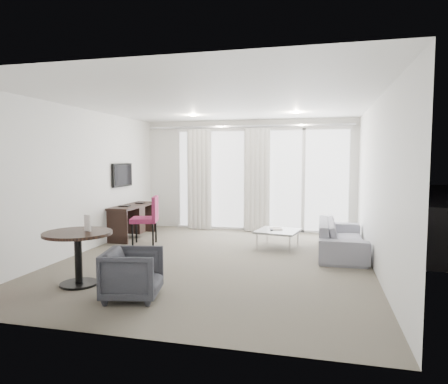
% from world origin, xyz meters
% --- Properties ---
extents(floor, '(5.00, 6.00, 0.00)m').
position_xyz_m(floor, '(0.00, 0.00, 0.00)').
color(floor, '#615A4D').
rests_on(floor, ground).
extents(ceiling, '(5.00, 6.00, 0.00)m').
position_xyz_m(ceiling, '(0.00, 0.00, 2.60)').
color(ceiling, white).
rests_on(ceiling, ground).
extents(wall_left, '(0.00, 6.00, 2.60)m').
position_xyz_m(wall_left, '(-2.50, 0.00, 1.30)').
color(wall_left, silver).
rests_on(wall_left, ground).
extents(wall_right, '(0.00, 6.00, 2.60)m').
position_xyz_m(wall_right, '(2.50, 0.00, 1.30)').
color(wall_right, silver).
rests_on(wall_right, ground).
extents(wall_front, '(5.00, 0.00, 2.60)m').
position_xyz_m(wall_front, '(0.00, -3.00, 1.30)').
color(wall_front, silver).
rests_on(wall_front, ground).
extents(window_panel, '(4.00, 0.02, 2.38)m').
position_xyz_m(window_panel, '(0.30, 2.98, 1.20)').
color(window_panel, white).
rests_on(window_panel, ground).
extents(window_frame, '(4.10, 0.06, 2.44)m').
position_xyz_m(window_frame, '(0.30, 2.97, 1.20)').
color(window_frame, white).
rests_on(window_frame, ground).
extents(curtain_left, '(0.60, 0.20, 2.38)m').
position_xyz_m(curtain_left, '(-1.15, 2.82, 1.20)').
color(curtain_left, silver).
rests_on(curtain_left, ground).
extents(curtain_right, '(0.60, 0.20, 2.38)m').
position_xyz_m(curtain_right, '(0.25, 2.82, 1.20)').
color(curtain_right, silver).
rests_on(curtain_right, ground).
extents(curtain_track, '(4.80, 0.04, 0.04)m').
position_xyz_m(curtain_track, '(0.00, 2.82, 2.45)').
color(curtain_track, '#B2B2B7').
rests_on(curtain_track, ceiling).
extents(downlight_a, '(0.12, 0.12, 0.02)m').
position_xyz_m(downlight_a, '(-0.90, 1.60, 2.59)').
color(downlight_a, '#FFE0B2').
rests_on(downlight_a, ceiling).
extents(downlight_b, '(0.12, 0.12, 0.02)m').
position_xyz_m(downlight_b, '(1.20, 1.60, 2.59)').
color(downlight_b, '#FFE0B2').
rests_on(downlight_b, ceiling).
extents(desk, '(0.47, 1.50, 0.70)m').
position_xyz_m(desk, '(-2.25, 1.51, 0.35)').
color(desk, black).
rests_on(desk, floor).
extents(tv, '(0.05, 0.80, 0.50)m').
position_xyz_m(tv, '(-2.46, 1.45, 1.35)').
color(tv, black).
rests_on(tv, wall_left).
extents(desk_chair, '(0.64, 0.61, 0.96)m').
position_xyz_m(desk_chair, '(-1.69, 0.87, 0.48)').
color(desk_chair, maroon).
rests_on(desk_chair, floor).
extents(round_table, '(1.03, 1.03, 0.72)m').
position_xyz_m(round_table, '(-1.45, -1.70, 0.36)').
color(round_table, black).
rests_on(round_table, floor).
extents(menu_card, '(0.12, 0.06, 0.22)m').
position_xyz_m(menu_card, '(-1.35, -1.62, 0.72)').
color(menu_card, white).
rests_on(menu_card, round_table).
extents(tub_armchair, '(0.79, 0.77, 0.61)m').
position_xyz_m(tub_armchair, '(-0.50, -2.01, 0.30)').
color(tub_armchair, '#2D2E35').
rests_on(tub_armchair, floor).
extents(coffee_table, '(0.88, 0.88, 0.34)m').
position_xyz_m(coffee_table, '(0.91, 1.20, 0.17)').
color(coffee_table, gray).
rests_on(coffee_table, floor).
extents(remote, '(0.06, 0.15, 0.02)m').
position_xyz_m(remote, '(0.79, 1.18, 0.36)').
color(remote, black).
rests_on(remote, coffee_table).
extents(magazine, '(0.27, 0.31, 0.01)m').
position_xyz_m(magazine, '(0.86, 1.30, 0.36)').
color(magazine, gray).
rests_on(magazine, coffee_table).
extents(sofa, '(0.79, 2.02, 0.59)m').
position_xyz_m(sofa, '(2.07, 1.02, 0.29)').
color(sofa, gray).
rests_on(sofa, floor).
extents(terrace_slab, '(5.60, 3.00, 0.12)m').
position_xyz_m(terrace_slab, '(0.30, 4.50, -0.06)').
color(terrace_slab, '#4D4D50').
rests_on(terrace_slab, ground).
extents(rattan_chair_a, '(0.67, 0.67, 0.89)m').
position_xyz_m(rattan_chair_a, '(0.98, 4.58, 0.45)').
color(rattan_chair_a, brown).
rests_on(rattan_chair_a, terrace_slab).
extents(rattan_chair_b, '(0.60, 0.60, 0.83)m').
position_xyz_m(rattan_chair_b, '(1.93, 4.06, 0.42)').
color(rattan_chair_b, brown).
rests_on(rattan_chair_b, terrace_slab).
extents(rattan_table, '(0.56, 0.56, 0.45)m').
position_xyz_m(rattan_table, '(0.93, 3.56, 0.22)').
color(rattan_table, brown).
rests_on(rattan_table, terrace_slab).
extents(balustrade, '(5.50, 0.06, 1.05)m').
position_xyz_m(balustrade, '(0.30, 5.95, 0.50)').
color(balustrade, '#B2B2B7').
rests_on(balustrade, terrace_slab).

